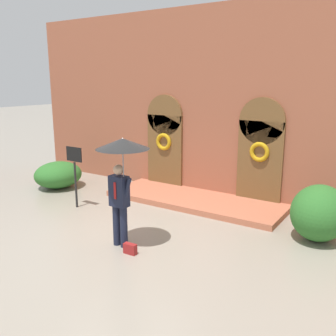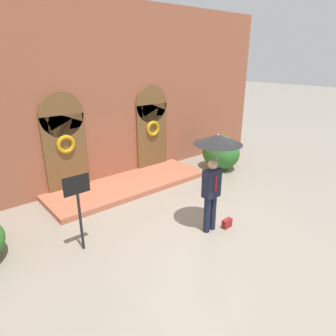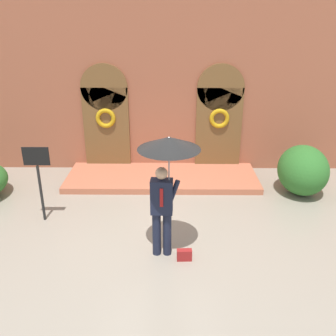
{
  "view_description": "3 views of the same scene",
  "coord_description": "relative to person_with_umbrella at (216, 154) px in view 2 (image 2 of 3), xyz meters",
  "views": [
    {
      "loc": [
        5.04,
        -6.08,
        3.5
      ],
      "look_at": [
        0.17,
        1.39,
        1.39
      ],
      "focal_mm": 40.0,
      "sensor_mm": 36.0,
      "label": 1
    },
    {
      "loc": [
        -4.73,
        -4.53,
        3.95
      ],
      "look_at": [
        0.13,
        1.25,
        1.14
      ],
      "focal_mm": 32.0,
      "sensor_mm": 36.0,
      "label": 2
    },
    {
      "loc": [
        0.25,
        -6.38,
        4.31
      ],
      "look_at": [
        0.18,
        1.16,
        1.16
      ],
      "focal_mm": 40.0,
      "sensor_mm": 36.0,
      "label": 3
    }
  ],
  "objects": [
    {
      "name": "handbag",
      "position": [
        0.33,
        -0.2,
        -1.8
      ],
      "size": [
        0.29,
        0.13,
        0.22
      ],
      "primitive_type": "cube",
      "rotation": [
        0.0,
        0.0,
        0.04
      ],
      "color": "maroon",
      "rests_on": "ground"
    },
    {
      "name": "sign_post",
      "position": [
        -2.76,
        1.26,
        -0.75
      ],
      "size": [
        0.56,
        0.06,
        1.72
      ],
      "color": "black",
      "rests_on": "ground"
    },
    {
      "name": "building_facade",
      "position": [
        -0.18,
        4.51,
        0.77
      ],
      "size": [
        14.0,
        2.3,
        5.6
      ],
      "color": "#9E563D",
      "rests_on": "ground"
    },
    {
      "name": "person_with_umbrella",
      "position": [
        0.0,
        0.0,
        0.0
      ],
      "size": [
        1.1,
        1.1,
        2.36
      ],
      "color": "#191E33",
      "rests_on": "ground"
    },
    {
      "name": "shrub_right",
      "position": [
        3.39,
        2.67,
        -1.28
      ],
      "size": [
        1.23,
        1.46,
        1.26
      ],
      "primitive_type": "ellipsoid",
      "color": "#2D6B28",
      "rests_on": "ground"
    },
    {
      "name": "ground_plane",
      "position": [
        -0.18,
        0.35,
        -1.91
      ],
      "size": [
        80.0,
        80.0,
        0.0
      ],
      "primitive_type": "plane",
      "color": "gray"
    }
  ]
}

